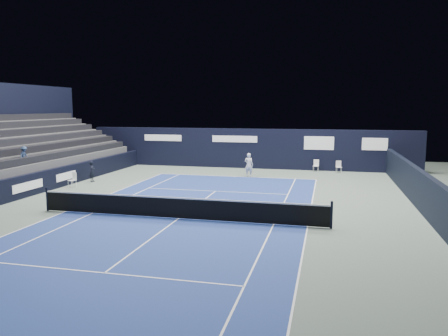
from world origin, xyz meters
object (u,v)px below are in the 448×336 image
object	(u,v)px
folding_chair_back_a	(316,163)
tennis_player	(249,165)
folding_chair_back_b	(339,166)
tennis_net	(178,207)
line_judge_chair	(73,179)

from	to	relation	value
folding_chair_back_a	tennis_player	bearing A→B (deg)	-132.63
folding_chair_back_b	tennis_player	bearing A→B (deg)	-161.12
tennis_net	tennis_player	xyz separation A→B (m)	(0.89, 12.11, 0.31)
folding_chair_back_a	folding_chair_back_b	distance (m)	1.66
tennis_player	folding_chair_back_b	bearing A→B (deg)	29.56
line_judge_chair	tennis_net	distance (m)	10.44
line_judge_chair	tennis_player	world-z (taller)	tennis_player
folding_chair_back_a	line_judge_chair	distance (m)	17.30
folding_chair_back_a	folding_chair_back_b	bearing A→B (deg)	-1.44
folding_chair_back_b	tennis_net	xyz separation A→B (m)	(-6.99, -15.57, 0.01)
folding_chair_back_b	line_judge_chair	size ratio (longest dim) A/B	0.98
folding_chair_back_b	line_judge_chair	distance (m)	18.52
folding_chair_back_a	tennis_net	distance (m)	16.71
line_judge_chair	tennis_net	size ratio (longest dim) A/B	0.07
folding_chair_back_a	line_judge_chair	world-z (taller)	folding_chair_back_a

